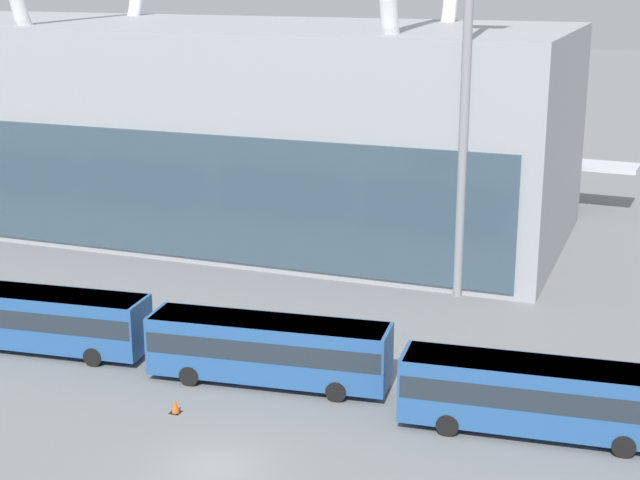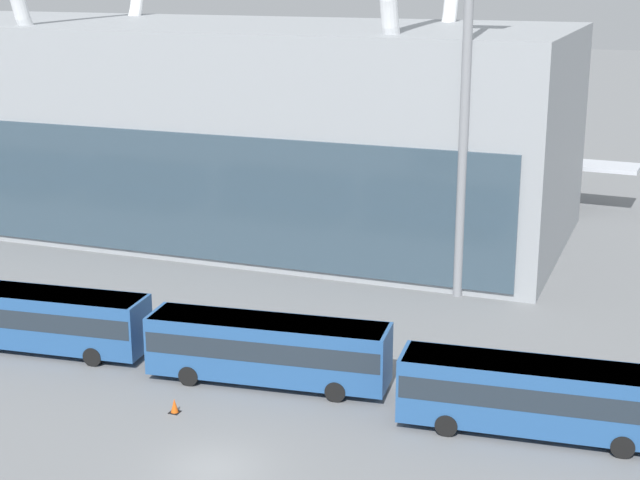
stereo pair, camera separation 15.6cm
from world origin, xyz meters
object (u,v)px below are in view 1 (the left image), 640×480
shuttle_bus_4 (537,393)px  shuttle_bus_2 (39,316)px  shuttle_bus_3 (269,347)px  airliner_at_gate_far (421,145)px  traffic_cone_0 (175,406)px

shuttle_bus_4 → shuttle_bus_2: bearing=173.8°
shuttle_bus_3 → shuttle_bus_4: same height
airliner_at_gate_far → shuttle_bus_3: size_ratio=3.25×
shuttle_bus_2 → shuttle_bus_3: same height
shuttle_bus_4 → airliner_at_gate_far: bearing=106.0°
shuttle_bus_3 → traffic_cone_0: 5.50m
airliner_at_gate_far → shuttle_bus_2: size_ratio=3.25×
airliner_at_gate_far → shuttle_bus_4: airliner_at_gate_far is taller
shuttle_bus_3 → shuttle_bus_4: 13.05m
airliner_at_gate_far → shuttle_bus_3: airliner_at_gate_far is taller
shuttle_bus_2 → shuttle_bus_3: (13.03, 0.41, 0.00)m
traffic_cone_0 → shuttle_bus_4: bearing=13.5°
airliner_at_gate_far → traffic_cone_0: bearing=4.8°
shuttle_bus_2 → shuttle_bus_4: bearing=-6.8°
airliner_at_gate_far → shuttle_bus_3: (4.05, -42.85, -2.46)m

